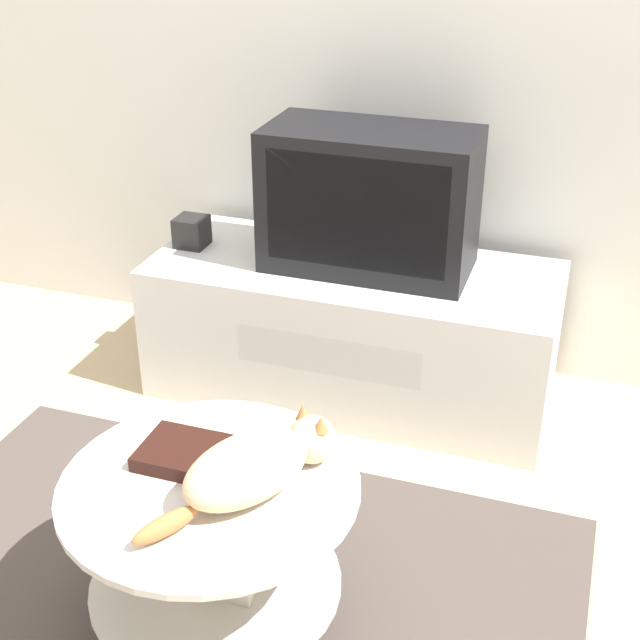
% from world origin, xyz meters
% --- Properties ---
extents(ground_plane, '(12.00, 12.00, 0.00)m').
position_xyz_m(ground_plane, '(0.00, 0.00, 0.00)').
color(ground_plane, tan).
extents(rug, '(1.86, 1.41, 0.02)m').
position_xyz_m(rug, '(0.00, 0.00, 0.01)').
color(rug, '#4C423D').
rests_on(rug, ground_plane).
extents(tv_stand, '(1.38, 0.57, 0.48)m').
position_xyz_m(tv_stand, '(0.05, 1.19, 0.24)').
color(tv_stand, silver).
rests_on(tv_stand, ground_plane).
extents(tv, '(0.68, 0.34, 0.47)m').
position_xyz_m(tv, '(0.09, 1.21, 0.72)').
color(tv, black).
rests_on(tv, tv_stand).
extents(speaker, '(0.11, 0.11, 0.11)m').
position_xyz_m(speaker, '(-0.55, 1.18, 0.53)').
color(speaker, black).
rests_on(speaker, tv_stand).
extents(coffee_table, '(0.70, 0.70, 0.42)m').
position_xyz_m(coffee_table, '(0.06, 0.02, 0.29)').
color(coffee_table, '#B2B2B7').
rests_on(coffee_table, rug).
extents(dvd_box, '(0.21, 0.17, 0.04)m').
position_xyz_m(dvd_box, '(-0.03, 0.08, 0.46)').
color(dvd_box, black).
rests_on(dvd_box, coffee_table).
extents(cat, '(0.32, 0.49, 0.14)m').
position_xyz_m(cat, '(0.17, 0.04, 0.51)').
color(cat, beige).
rests_on(cat, coffee_table).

